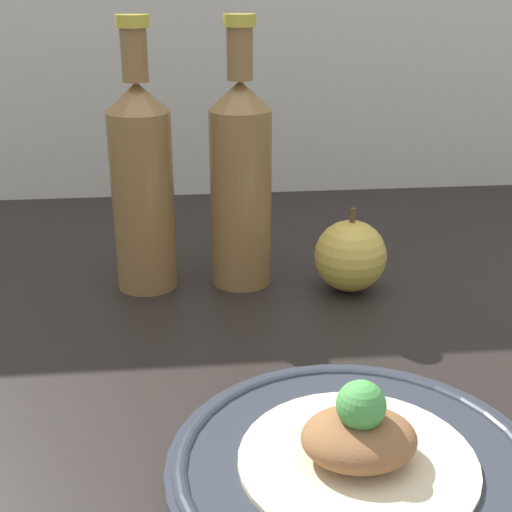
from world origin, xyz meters
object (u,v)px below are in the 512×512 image
Objects in this scene: cider_bottle_right at (241,179)px; apple at (350,256)px; plate at (357,471)px; cider_bottle_left at (142,182)px; plated_food at (359,442)px.

cider_bottle_right is 14.24cm from apple.
apple is (11.41, -3.40, -7.81)cm from cider_bottle_right.
cider_bottle_right is at bearing 97.90° from plate.
cider_bottle_right is (-4.81, 34.64, 10.54)cm from plate.
plate is 36.53cm from cider_bottle_right.
cider_bottle_left reaches higher than plate.
plated_food is 31.94cm from apple.
apple is (21.73, -3.40, -7.81)cm from cider_bottle_left.
plated_food is at bearing -90.00° from plate.
cider_bottle_left is at bearing 180.00° from cider_bottle_right.
plated_food is (0.00, -0.00, 2.31)cm from plate.
plate is at bearing -82.10° from cider_bottle_right.
cider_bottle_left reaches higher than plated_food.
cider_bottle_right is at bearing 163.41° from apple.
plate is 1.61× the size of plated_food.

